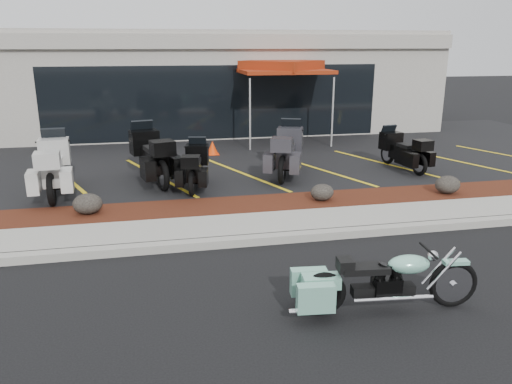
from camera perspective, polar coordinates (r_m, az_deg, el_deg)
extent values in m
plane|color=black|center=(8.48, 4.70, -7.90)|extent=(90.00, 90.00, 0.00)
cube|color=gray|center=(9.25, 3.16, -5.23)|extent=(24.00, 0.25, 0.15)
cube|color=gray|center=(9.88, 2.13, -3.76)|extent=(24.00, 1.20, 0.15)
cube|color=black|center=(10.99, 0.64, -1.61)|extent=(24.00, 1.20, 0.16)
cube|color=black|center=(16.13, -3.45, 4.23)|extent=(26.00, 9.60, 0.15)
cube|color=gray|center=(22.06, -5.97, 12.54)|extent=(18.00, 8.00, 4.00)
cube|color=black|center=(18.17, -4.60, 10.15)|extent=(12.00, 0.06, 2.60)
cube|color=gray|center=(18.03, -4.75, 16.79)|extent=(18.00, 0.30, 0.50)
ellipsoid|color=black|center=(10.76, -18.69, -1.28)|extent=(0.60, 0.50, 0.42)
ellipsoid|color=black|center=(11.17, 7.56, -0.03)|extent=(0.52, 0.43, 0.37)
ellipsoid|color=black|center=(12.42, 21.05, 0.79)|extent=(0.59, 0.49, 0.42)
cone|color=#EC3A07|center=(15.88, -5.00, 5.07)|extent=(0.40, 0.40, 0.43)
cylinder|color=silver|center=(16.92, -2.61, 9.07)|extent=(0.06, 0.06, 2.32)
cylinder|color=silver|center=(16.47, 7.06, 8.75)|extent=(0.06, 0.06, 2.32)
cylinder|color=silver|center=(19.65, -0.58, 10.12)|extent=(0.06, 0.06, 2.32)
cylinder|color=silver|center=(19.26, 7.77, 9.84)|extent=(0.06, 0.06, 2.32)
cube|color=maroon|center=(17.91, 2.97, 13.68)|extent=(3.97, 3.97, 0.12)
cube|color=maroon|center=(17.90, 2.98, 14.23)|extent=(2.88, 2.88, 0.35)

